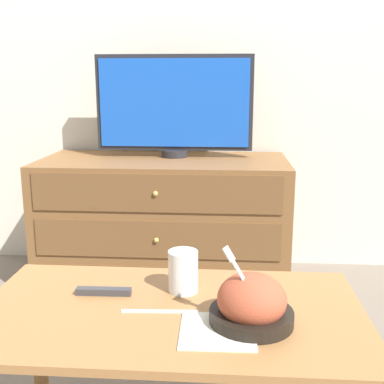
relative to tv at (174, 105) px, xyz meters
name	(u,v)px	position (x,y,z in m)	size (l,w,h in m)	color
ground_plane	(191,260)	(0.07, 0.23, -0.91)	(12.00, 12.00, 0.00)	#70665B
wall_back	(192,29)	(0.07, 0.26, 0.39)	(12.00, 0.05, 2.60)	silver
dresser	(164,222)	(-0.05, -0.08, -0.59)	(1.22, 0.59, 0.65)	brown
tv	(174,105)	(0.00, 0.00, 0.00)	(0.78, 0.13, 0.51)	#232328
coffee_table	(171,336)	(0.13, -1.35, -0.50)	(0.95, 0.52, 0.48)	#9E6B3D
takeout_bowl	(252,304)	(0.33, -1.40, -0.38)	(0.20, 0.20, 0.18)	black
drink_cup	(183,274)	(0.15, -1.24, -0.38)	(0.08, 0.08, 0.11)	#9E6638
napkin	(217,331)	(0.25, -1.45, -0.43)	(0.17, 0.17, 0.00)	silver
knife	(160,312)	(0.11, -1.37, -0.43)	(0.19, 0.02, 0.01)	silver
remote_control	(104,291)	(-0.05, -1.28, -0.42)	(0.15, 0.03, 0.02)	#38383D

